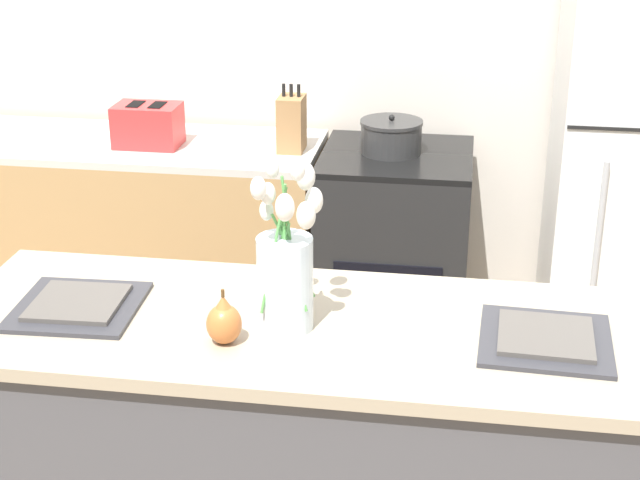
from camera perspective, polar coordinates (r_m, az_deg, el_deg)
back_wall at (r=4.21m, az=3.76°, el=12.59°), size 5.20×0.08×2.70m
back_counter at (r=4.31m, az=-11.22°, el=-0.04°), size 1.68×0.60×0.90m
stove_range at (r=4.08m, az=4.31°, el=-1.00°), size 0.60×0.61×0.90m
flower_vase at (r=2.35m, az=-1.99°, el=-1.66°), size 0.16×0.19×0.43m
pear_figurine at (r=2.33m, az=-5.61°, el=-4.75°), size 0.08×0.08×0.14m
plate_setting_left at (r=2.58m, az=-13.91°, el=-3.70°), size 0.32×0.32×0.02m
plate_setting_right at (r=2.40m, az=12.99°, el=-5.62°), size 0.32×0.32×0.02m
toaster at (r=4.05m, az=-9.98°, el=6.60°), size 0.28×0.18×0.17m
cooking_pot at (r=3.91m, az=4.16°, el=6.03°), size 0.25×0.25×0.16m
knife_block at (r=3.92m, az=-1.67°, el=6.80°), size 0.10×0.14×0.27m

